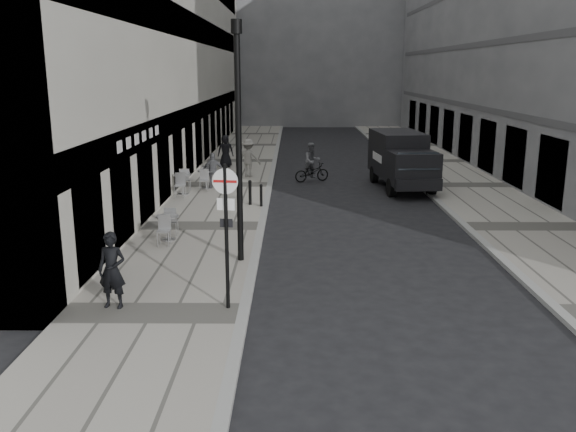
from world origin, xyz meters
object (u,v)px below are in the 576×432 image
sign_post (226,217)px  cyclist (312,167)px  walking_man (112,270)px  lamppost (238,131)px  panel_van (401,157)px

sign_post → cyclist: bearing=89.8°
walking_man → sign_post: (2.55, -0.02, 1.21)m
lamppost → cyclist: lamppost is taller
walking_man → lamppost: size_ratio=0.27×
cyclist → panel_van: bearing=-45.2°
walking_man → panel_van: size_ratio=0.31×
walking_man → panel_van: bearing=67.2°
walking_man → sign_post: 2.83m
lamppost → cyclist: size_ratio=3.41×
walking_man → lamppost: bearing=62.3°
sign_post → lamppost: lamppost is taller
lamppost → cyclist: bearing=79.6°
sign_post → panel_van: size_ratio=0.59×
sign_post → walking_man: bearing=-172.5°
walking_man → panel_van: panel_van is taller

